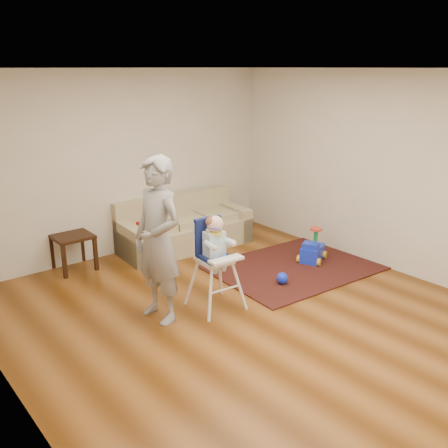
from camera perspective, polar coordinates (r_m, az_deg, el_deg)
ground at (r=5.80m, az=2.53°, el=-10.41°), size 5.50×5.50×0.00m
room_envelope at (r=5.59m, az=-0.82°, el=8.90°), size 5.04×5.52×2.72m
sofa at (r=7.75m, az=-4.55°, el=0.09°), size 2.10×0.97×0.79m
side_table at (r=7.25m, az=-16.83°, el=-3.09°), size 0.51×0.51×0.51m
area_rug at (r=7.14m, az=7.97°, el=-4.89°), size 2.31×1.79×0.02m
ride_on_toy at (r=7.33m, az=10.11°, el=-2.43°), size 0.50×0.45×0.46m
toy_ball at (r=6.55m, az=6.67°, el=-6.17°), size 0.15×0.15×0.15m
high_chair at (r=5.76m, az=-1.01°, el=-4.58°), size 0.57×0.57×1.13m
adult at (r=5.43m, az=-7.55°, el=-1.89°), size 0.52×0.72×1.84m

